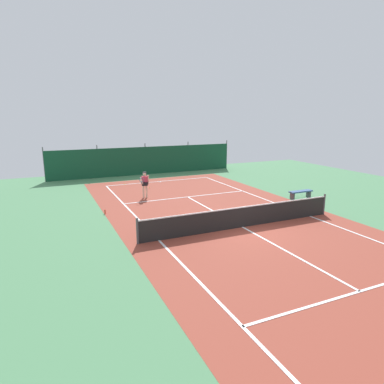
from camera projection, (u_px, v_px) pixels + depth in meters
ground_plane at (242, 227)px, 15.65m from camera, size 36.00×36.00×0.00m
court_surface at (242, 227)px, 15.65m from camera, size 11.02×26.60×0.01m
tennis_net at (243, 217)px, 15.53m from camera, size 10.12×0.10×1.10m
back_fence at (144, 166)px, 29.67m from camera, size 16.30×0.98×2.70m
tennis_player at (145, 183)px, 20.97m from camera, size 0.73×0.74×1.64m
tennis_ball_near_player at (125, 184)px, 25.12m from camera, size 0.07×0.07×0.07m
tennis_ball_midcourt at (149, 188)px, 23.88m from camera, size 0.07×0.07×0.07m
parked_car at (107, 163)px, 30.23m from camera, size 2.14×4.26×1.68m
courtside_bench at (301, 193)px, 20.91m from camera, size 1.60×0.40×0.49m
water_bottle at (105, 212)px, 17.72m from camera, size 0.08×0.08×0.24m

